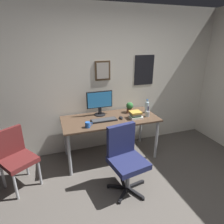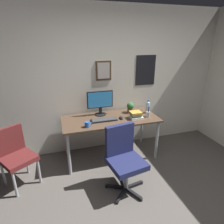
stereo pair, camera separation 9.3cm
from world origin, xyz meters
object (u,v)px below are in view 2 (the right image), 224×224
monitor (100,102)px  computer_mouse (121,118)px  water_bottle (148,107)px  book_stack_left (136,115)px  office_chair (124,156)px  keyboard (104,120)px  potted_plant (130,107)px  pen_cup (148,114)px  coffee_mug_near (87,124)px  side_chair (15,153)px

monitor → computer_mouse: monitor is taller
computer_mouse → water_bottle: (0.56, 0.13, 0.09)m
monitor → book_stack_left: bearing=-32.7°
office_chair → keyboard: size_ratio=2.21×
book_stack_left → office_chair: bearing=-124.4°
potted_plant → pen_cup: size_ratio=0.98×
pen_cup → computer_mouse: bearing=173.5°
monitor → coffee_mug_near: (-0.31, -0.45, -0.19)m
side_chair → water_bottle: (2.23, 0.32, 0.36)m
monitor → coffee_mug_near: bearing=-125.0°
water_bottle → book_stack_left: size_ratio=1.18×
water_bottle → coffee_mug_near: 1.20m
office_chair → coffee_mug_near: (-0.39, 0.58, 0.28)m
office_chair → side_chair: (-1.45, 0.54, -0.03)m
keyboard → water_bottle: water_bottle is taller
pen_cup → potted_plant: bearing=127.4°
coffee_mug_near → potted_plant: potted_plant is taller
computer_mouse → book_stack_left: 0.26m
book_stack_left → monitor: bearing=147.3°
side_chair → book_stack_left: bearing=4.0°
potted_plant → side_chair: bearing=-167.7°
side_chair → pen_cup: bearing=3.6°
water_bottle → coffee_mug_near: (-1.17, -0.29, -0.06)m
potted_plant → computer_mouse: bearing=-138.2°
keyboard → pen_cup: pen_cup is taller
office_chair → keyboard: office_chair is taller
computer_mouse → coffee_mug_near: coffee_mug_near is taller
monitor → keyboard: 0.36m
side_chair → potted_plant: size_ratio=4.49×
office_chair → coffee_mug_near: office_chair is taller
side_chair → water_bottle: bearing=8.1°
computer_mouse → keyboard: bearing=178.1°
office_chair → potted_plant: 1.13m
side_chair → pen_cup: size_ratio=4.38×
monitor → computer_mouse: size_ratio=4.18×
office_chair → side_chair: office_chair is taller
keyboard → water_bottle: 0.87m
computer_mouse → potted_plant: bearing=41.8°
side_chair → office_chair: bearing=-20.5°
potted_plant → pen_cup: (0.22, -0.29, -0.05)m
side_chair → potted_plant: potted_plant is taller
side_chair → computer_mouse: bearing=6.4°
office_chair → pen_cup: (0.69, 0.68, 0.29)m
office_chair → monitor: bearing=94.3°
book_stack_left → water_bottle: bearing=30.4°
computer_mouse → book_stack_left: size_ratio=0.51×
monitor → potted_plant: bearing=-6.3°
office_chair → side_chair: 1.55m
potted_plant → pen_cup: 0.36m
office_chair → coffee_mug_near: bearing=124.2°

